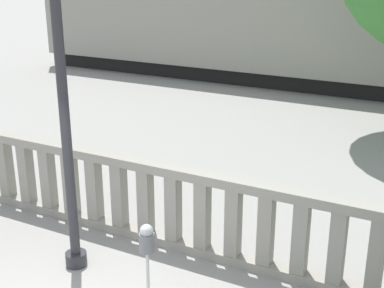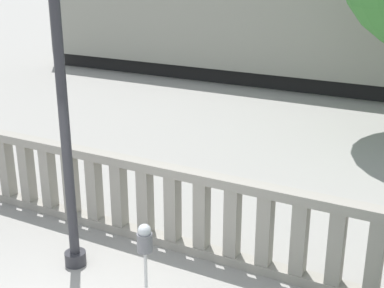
% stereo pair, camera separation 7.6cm
% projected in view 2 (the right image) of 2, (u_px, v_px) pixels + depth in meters
% --- Properties ---
extents(balustrade, '(12.63, 0.24, 1.33)m').
position_uv_depth(balustrade, '(173.00, 208.00, 8.09)').
color(balustrade, gray).
rests_on(balustrade, ground).
extents(lamppost, '(0.31, 0.31, 5.25)m').
position_uv_depth(lamppost, '(61.00, 83.00, 6.93)').
color(lamppost, '#2D2D33').
rests_on(lamppost, ground).
extents(parking_meter, '(0.19, 0.19, 1.30)m').
position_uv_depth(parking_meter, '(145.00, 244.00, 6.32)').
color(parking_meter, silver).
rests_on(parking_meter, ground).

